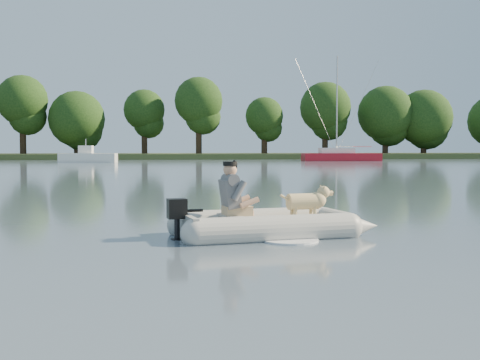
{
  "coord_description": "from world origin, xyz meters",
  "views": [
    {
      "loc": [
        -1.14,
        -8.04,
        1.31
      ],
      "look_at": [
        0.28,
        2.12,
        0.75
      ],
      "focal_mm": 45.0,
      "sensor_mm": 36.0,
      "label": 1
    }
  ],
  "objects": [
    {
      "name": "water",
      "position": [
        0.0,
        0.0,
        0.0
      ],
      "size": [
        160.0,
        160.0,
        0.0
      ],
      "primitive_type": "plane",
      "color": "slate",
      "rests_on": "ground"
    },
    {
      "name": "dinghy",
      "position": [
        0.54,
        0.72,
        0.5
      ],
      "size": [
        4.48,
        3.49,
        1.19
      ],
      "primitive_type": null,
      "rotation": [
        0.0,
        0.0,
        0.17
      ],
      "color": "#ADADA8",
      "rests_on": "water"
    },
    {
      "name": "shore_bank",
      "position": [
        0.0,
        62.0,
        0.25
      ],
      "size": [
        160.0,
        12.0,
        0.7
      ],
      "primitive_type": "cube",
      "color": "#47512D",
      "rests_on": "water"
    },
    {
      "name": "sailboat",
      "position": [
        16.61,
        48.37,
        0.45
      ],
      "size": [
        7.6,
        2.69,
        10.29
      ],
      "rotation": [
        0.0,
        0.0,
        -0.06
      ],
      "color": "#AB1320",
      "rests_on": "water"
    },
    {
      "name": "dog",
      "position": [
        1.08,
        0.85,
        0.44
      ],
      "size": [
        0.83,
        0.41,
        0.53
      ],
      "primitive_type": null,
      "rotation": [
        0.0,
        0.0,
        0.17
      ],
      "color": "tan",
      "rests_on": "dinghy"
    },
    {
      "name": "motorboat",
      "position": [
        -7.05,
        46.36,
        0.98
      ],
      "size": [
        5.26,
        2.41,
        2.16
      ],
      "primitive_type": null,
      "rotation": [
        0.0,
        0.0,
        -0.09
      ],
      "color": "white",
      "rests_on": "water"
    },
    {
      "name": "man",
      "position": [
        -0.05,
        0.66,
        0.66
      ],
      "size": [
        0.7,
        0.62,
        0.92
      ],
      "primitive_type": null,
      "rotation": [
        0.0,
        0.0,
        0.17
      ],
      "color": "slate",
      "rests_on": "dinghy"
    },
    {
      "name": "treeline",
      "position": [
        10.64,
        61.06,
        5.39
      ],
      "size": [
        92.34,
        7.35,
        9.56
      ],
      "color": "#332316",
      "rests_on": "shore_bank"
    },
    {
      "name": "outboard_motor",
      "position": [
        -0.85,
        0.48,
        0.26
      ],
      "size": [
        0.39,
        0.3,
        0.67
      ],
      "primitive_type": null,
      "rotation": [
        0.0,
        0.0,
        0.17
      ],
      "color": "black",
      "rests_on": "dinghy"
    }
  ]
}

